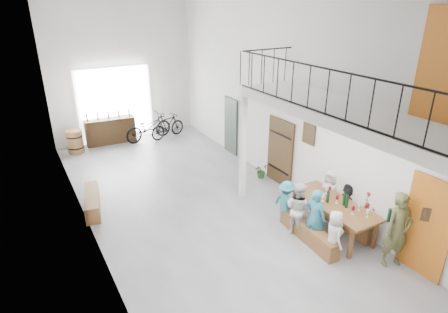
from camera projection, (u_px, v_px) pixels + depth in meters
floor at (194, 201)px, 10.34m from camera, size 12.00×12.00×0.00m
room_walls at (189, 71)px, 8.94m from camera, size 12.00×12.00×12.00m
gateway_portal at (116, 104)px, 14.33m from camera, size 2.80×0.08×2.80m
right_wall_decor at (320, 145)px, 9.41m from camera, size 0.07×8.28×5.07m
balcony at (344, 116)px, 7.60m from camera, size 1.52×5.62×4.00m
tasting_table at (334, 206)px, 8.70m from camera, size 0.92×2.18×0.79m
bench_inner at (308, 232)px, 8.58m from camera, size 0.41×1.84×0.42m
bench_wall at (340, 218)px, 9.13m from camera, size 0.26×1.83×0.42m
tableware at (341, 200)px, 8.53m from camera, size 0.47×1.30×0.35m
side_bench at (92, 202)px, 9.83m from camera, size 0.66×1.64×0.45m
oak_barrel at (75, 141)px, 13.40m from camera, size 0.57×0.57×0.84m
serving_counter at (110, 131)px, 14.29m from camera, size 1.88×0.66×0.97m
counter_bottles at (108, 115)px, 14.07m from camera, size 1.59×0.21×0.28m
guest_left_a at (334, 235)px, 7.89m from camera, size 0.53×0.64×1.12m
guest_left_b at (315, 217)px, 8.32m from camera, size 0.44×0.56×1.36m
guest_left_c at (298, 208)px, 8.69m from camera, size 0.64×0.74×1.31m
guest_left_d at (286, 203)px, 9.10m from camera, size 0.51×0.78×1.14m
guest_right_a at (367, 212)px, 8.67m from camera, size 0.42×0.73×1.17m
guest_right_b at (347, 204)px, 9.10m from camera, size 0.44×1.05×1.10m
guest_right_c at (329, 193)px, 9.49m from camera, size 0.57×0.70×1.23m
host_standing at (398, 230)px, 7.57m from camera, size 0.69×0.54×1.66m
potted_plant at (261, 171)px, 11.59m from camera, size 0.50×0.47×0.45m
bicycle_near at (149, 127)px, 14.58m from camera, size 2.05×1.06×1.03m
bicycle_far at (168, 126)px, 14.82m from camera, size 1.65×0.88×0.95m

